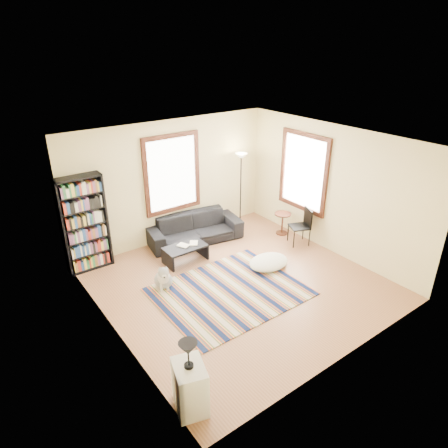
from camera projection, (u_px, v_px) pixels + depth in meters
floor at (239, 285)px, 7.87m from camera, size 5.00×5.00×0.10m
ceiling at (242, 139)px, 6.63m from camera, size 5.00×5.00×0.10m
wall_back at (171, 181)px, 9.10m from camera, size 5.00×0.10×2.80m
wall_front at (358, 282)px, 5.39m from camera, size 5.00×0.10×2.80m
wall_left at (105, 261)px, 5.88m from camera, size 0.10×5.00×2.80m
wall_right at (333, 190)px, 8.61m from camera, size 0.10×5.00×2.80m
window_back at (172, 174)px, 8.96m from camera, size 1.20×0.06×1.60m
window_right at (304, 172)px, 9.07m from camera, size 0.06×1.20×1.60m
rug at (230, 291)px, 7.57m from camera, size 2.68×2.14×0.02m
sofa at (195, 228)px, 9.35m from camera, size 2.30×1.22×0.64m
bookshelf at (84, 224)px, 7.97m from camera, size 0.90×0.30×2.00m
coffee_table at (185, 254)px, 8.54m from camera, size 1.01×0.76×0.36m
book_a at (181, 247)px, 8.41m from camera, size 0.29×0.26×0.02m
book_b at (190, 243)px, 8.58m from camera, size 0.27×0.29×0.02m
floor_cushion at (269, 262)px, 8.36m from camera, size 0.90×0.68×0.22m
floor_lamp at (241, 190)px, 9.94m from camera, size 0.35×0.35×1.86m
side_table at (282, 224)px, 9.70m from camera, size 0.51×0.51×0.54m
folding_chair at (299, 227)px, 9.17m from camera, size 0.54×0.53×0.86m
white_cabinet at (190, 387)px, 5.08m from camera, size 0.51×0.59×0.70m
table_lamp at (188, 355)px, 4.85m from camera, size 0.28×0.28×0.38m
dog at (163, 275)px, 7.62m from camera, size 0.54×0.63×0.53m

